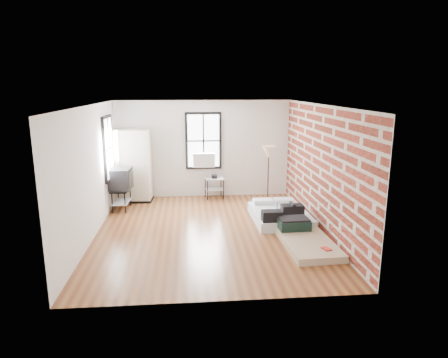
{
  "coord_description": "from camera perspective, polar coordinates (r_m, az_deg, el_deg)",
  "views": [
    {
      "loc": [
        -0.42,
        -8.46,
        3.19
      ],
      "look_at": [
        0.36,
        0.3,
        1.13
      ],
      "focal_mm": 32.0,
      "sensor_mm": 36.0,
      "label": 1
    }
  ],
  "objects": [
    {
      "name": "floor_lamp",
      "position": [
        10.43,
        6.41,
        3.42
      ],
      "size": [
        0.36,
        0.36,
        1.68
      ],
      "color": "#311B10",
      "rests_on": "ground"
    },
    {
      "name": "ground",
      "position": [
        9.06,
        -2.11,
        -7.48
      ],
      "size": [
        6.0,
        6.0,
        0.0
      ],
      "primitive_type": "plane",
      "color": "#5B2E18",
      "rests_on": "ground"
    },
    {
      "name": "room_shell",
      "position": [
        8.97,
        -0.84,
        3.83
      ],
      "size": [
        5.02,
        6.02,
        2.8
      ],
      "color": "silver",
      "rests_on": "ground"
    },
    {
      "name": "mattress_main",
      "position": [
        9.8,
        7.98,
        -5.02
      ],
      "size": [
        1.33,
        1.77,
        0.56
      ],
      "rotation": [
        0.0,
        0.0,
        0.02
      ],
      "color": "white",
      "rests_on": "ground"
    },
    {
      "name": "mattress_bare",
      "position": [
        8.52,
        11.37,
        -8.27
      ],
      "size": [
        1.02,
        1.84,
        0.39
      ],
      "rotation": [
        0.0,
        0.0,
        0.04
      ],
      "color": "tan",
      "rests_on": "ground"
    },
    {
      "name": "side_table",
      "position": [
        11.53,
        -1.39,
        -0.45
      ],
      "size": [
        0.59,
        0.49,
        0.7
      ],
      "rotation": [
        0.0,
        0.0,
        0.13
      ],
      "color": "black",
      "rests_on": "ground"
    },
    {
      "name": "tv_stand",
      "position": [
        10.74,
        -14.55,
        -0.15
      ],
      "size": [
        0.59,
        0.81,
        1.11
      ],
      "rotation": [
        0.0,
        0.0,
        -0.07
      ],
      "color": "black",
      "rests_on": "ground"
    },
    {
      "name": "wardrobe",
      "position": [
        11.44,
        -12.93,
        1.83
      ],
      "size": [
        1.06,
        0.66,
        2.02
      ],
      "rotation": [
        0.0,
        0.0,
        -0.07
      ],
      "color": "black",
      "rests_on": "ground"
    }
  ]
}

